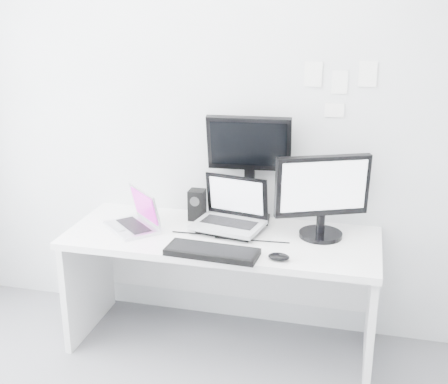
{
  "coord_description": "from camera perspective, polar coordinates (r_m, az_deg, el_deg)",
  "views": [
    {
      "loc": [
        0.76,
        -1.77,
        2.04
      ],
      "look_at": [
        0.02,
        1.23,
        1.0
      ],
      "focal_mm": 46.84,
      "sensor_mm": 36.0,
      "label": 1
    }
  ],
  "objects": [
    {
      "name": "samsung_monitor",
      "position": [
        3.32,
        9.62,
        -0.35
      ],
      "size": [
        0.59,
        0.45,
        0.5
      ],
      "primitive_type": "cube",
      "rotation": [
        0.0,
        0.0,
        0.42
      ],
      "color": "black",
      "rests_on": "desk"
    },
    {
      "name": "speaker",
      "position": [
        3.58,
        -2.65,
        -1.25
      ],
      "size": [
        0.12,
        0.12,
        0.19
      ],
      "primitive_type": "cube",
      "rotation": [
        0.0,
        0.0,
        0.27
      ],
      "color": "black",
      "rests_on": "desk"
    },
    {
      "name": "wall_note_0",
      "position": [
        3.41,
        8.7,
        11.3
      ],
      "size": [
        0.1,
        0.0,
        0.14
      ],
      "primitive_type": "cube",
      "color": "white",
      "rests_on": "back_wall"
    },
    {
      "name": "wall_note_3",
      "position": [
        3.43,
        10.72,
        7.85
      ],
      "size": [
        0.11,
        0.0,
        0.08
      ],
      "primitive_type": "cube",
      "color": "white",
      "rests_on": "back_wall"
    },
    {
      "name": "back_wall",
      "position": [
        3.52,
        1.14,
        7.3
      ],
      "size": [
        3.6,
        0.0,
        3.6
      ],
      "primitive_type": "plane",
      "rotation": [
        1.57,
        0.0,
        0.0
      ],
      "color": "silver",
      "rests_on": "ground"
    },
    {
      "name": "mouse",
      "position": [
        3.08,
        5.37,
        -6.31
      ],
      "size": [
        0.12,
        0.08,
        0.04
      ],
      "primitive_type": "ellipsoid",
      "rotation": [
        0.0,
        0.0,
        -0.03
      ],
      "color": "black",
      "rests_on": "desk"
    },
    {
      "name": "desk",
      "position": [
        3.54,
        -0.24,
        -9.67
      ],
      "size": [
        1.8,
        0.7,
        0.73
      ],
      "primitive_type": "cube",
      "color": "white",
      "rests_on": "ground"
    },
    {
      "name": "keyboard",
      "position": [
        3.12,
        -1.17,
        -5.87
      ],
      "size": [
        0.51,
        0.2,
        0.03
      ],
      "primitive_type": "cube",
      "rotation": [
        0.0,
        0.0,
        -0.06
      ],
      "color": "black",
      "rests_on": "desk"
    },
    {
      "name": "dell_laptop",
      "position": [
        3.36,
        0.39,
        -1.37
      ],
      "size": [
        0.44,
        0.37,
        0.32
      ],
      "primitive_type": "cube",
      "rotation": [
        0.0,
        0.0,
        -0.18
      ],
      "color": "#ACAFB4",
      "rests_on": "desk"
    },
    {
      "name": "wall_note_1",
      "position": [
        3.4,
        11.22,
        10.47
      ],
      "size": [
        0.09,
        0.0,
        0.13
      ],
      "primitive_type": "cube",
      "color": "white",
      "rests_on": "back_wall"
    },
    {
      "name": "macbook",
      "position": [
        3.46,
        -9.11,
        -1.72
      ],
      "size": [
        0.41,
        0.4,
        0.25
      ],
      "primitive_type": "cube",
      "rotation": [
        0.0,
        0.0,
        -0.75
      ],
      "color": "silver",
      "rests_on": "desk"
    },
    {
      "name": "rear_monitor",
      "position": [
        3.5,
        2.46,
        2.45
      ],
      "size": [
        0.51,
        0.22,
        0.67
      ],
      "primitive_type": "cube",
      "rotation": [
        0.0,
        0.0,
        0.08
      ],
      "color": "black",
      "rests_on": "desk"
    },
    {
      "name": "wall_note_2",
      "position": [
        3.39,
        13.85,
        11.12
      ],
      "size": [
        0.1,
        0.0,
        0.14
      ],
      "primitive_type": "cube",
      "color": "white",
      "rests_on": "back_wall"
    }
  ]
}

